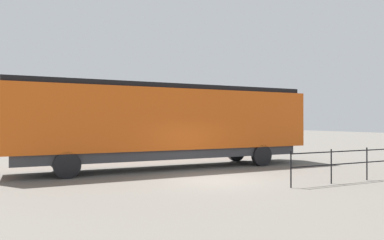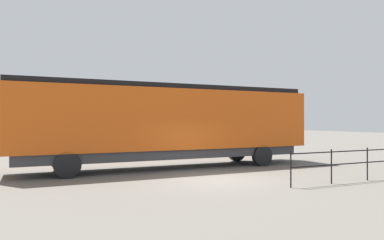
% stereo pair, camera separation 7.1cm
% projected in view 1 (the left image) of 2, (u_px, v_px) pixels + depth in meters
% --- Properties ---
extents(ground_plane, '(120.00, 120.00, 0.00)m').
position_uv_depth(ground_plane, '(216.00, 180.00, 14.13)').
color(ground_plane, '#666059').
extents(locomotive, '(2.80, 15.09, 4.12)m').
position_uv_depth(locomotive, '(178.00, 122.00, 17.84)').
color(locomotive, '#D15114').
rests_on(locomotive, ground_plane).
extents(platform_fence, '(0.05, 7.72, 1.29)m').
position_uv_depth(platform_fence, '(367.00, 159.00, 14.02)').
color(platform_fence, black).
rests_on(platform_fence, ground_plane).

